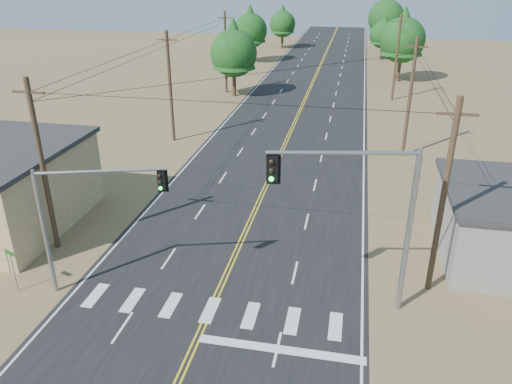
# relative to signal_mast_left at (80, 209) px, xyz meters

# --- Properties ---
(road) EXTENTS (15.00, 200.00, 0.02)m
(road) POSITION_rel_signal_mast_left_xyz_m (6.44, 21.46, -4.54)
(road) COLOR black
(road) RESTS_ON ground
(utility_pole_left_near) EXTENTS (1.80, 0.30, 10.00)m
(utility_pole_left_near) POSITION_rel_signal_mast_left_xyz_m (-4.06, 3.46, 0.57)
(utility_pole_left_near) COLOR #4C3826
(utility_pole_left_near) RESTS_ON ground
(utility_pole_left_mid) EXTENTS (1.80, 0.30, 10.00)m
(utility_pole_left_mid) POSITION_rel_signal_mast_left_xyz_m (-4.06, 23.46, 0.57)
(utility_pole_left_mid) COLOR #4C3826
(utility_pole_left_mid) RESTS_ON ground
(utility_pole_left_far) EXTENTS (1.80, 0.30, 10.00)m
(utility_pole_left_far) POSITION_rel_signal_mast_left_xyz_m (-4.06, 43.46, 0.57)
(utility_pole_left_far) COLOR #4C3826
(utility_pole_left_far) RESTS_ON ground
(utility_pole_right_near) EXTENTS (1.80, 0.30, 10.00)m
(utility_pole_right_near) POSITION_rel_signal_mast_left_xyz_m (16.94, 3.46, 0.57)
(utility_pole_right_near) COLOR #4C3826
(utility_pole_right_near) RESTS_ON ground
(utility_pole_right_mid) EXTENTS (1.80, 0.30, 10.00)m
(utility_pole_right_mid) POSITION_rel_signal_mast_left_xyz_m (16.94, 23.46, 0.57)
(utility_pole_right_mid) COLOR #4C3826
(utility_pole_right_mid) RESTS_ON ground
(utility_pole_right_far) EXTENTS (1.80, 0.30, 10.00)m
(utility_pole_right_far) POSITION_rel_signal_mast_left_xyz_m (16.94, 43.46, 0.57)
(utility_pole_right_far) COLOR #4C3826
(utility_pole_right_far) RESTS_ON ground
(signal_mast_left) EXTENTS (5.95, 1.95, 6.65)m
(signal_mast_left) POSITION_rel_signal_mast_left_xyz_m (0.00, 0.00, 0.00)
(signal_mast_left) COLOR gray
(signal_mast_left) RESTS_ON ground
(signal_mast_right) EXTENTS (6.53, 1.60, 8.21)m
(signal_mast_right) POSITION_rel_signal_mast_left_xyz_m (13.47, 1.10, 0.99)
(signal_mast_right) COLOR gray
(signal_mast_right) RESTS_ON ground
(street_sign) EXTENTS (0.67, 0.28, 2.37)m
(street_sign) POSITION_rel_signal_mast_left_xyz_m (-3.62, -0.93, -2.96)
(street_sign) COLOR gray
(street_sign) RESTS_ON ground
(tree_left_near) EXTENTS (5.74, 5.74, 9.56)m
(tree_left_near) POSITION_rel_signal_mast_left_xyz_m (-2.56, 41.67, 1.30)
(tree_left_near) COLOR #3F2D1E
(tree_left_near) RESTS_ON ground
(tree_left_mid) EXTENTS (5.63, 5.63, 9.38)m
(tree_left_mid) POSITION_rel_signal_mast_left_xyz_m (-5.55, 65.49, 1.19)
(tree_left_mid) COLOR #3F2D1E
(tree_left_mid) RESTS_ON ground
(tree_left_far) EXTENTS (5.02, 5.02, 8.36)m
(tree_left_far) POSITION_rel_signal_mast_left_xyz_m (-2.56, 81.84, 0.56)
(tree_left_far) COLOR #3F2D1E
(tree_left_far) RESTS_ON ground
(tree_right_near) EXTENTS (6.18, 6.18, 10.30)m
(tree_right_near) POSITION_rel_signal_mast_left_xyz_m (18.27, 54.73, 1.75)
(tree_right_near) COLOR #3F2D1E
(tree_right_near) RESTS_ON ground
(tree_right_mid) EXTENTS (4.59, 4.59, 7.65)m
(tree_right_mid) POSITION_rel_signal_mast_left_xyz_m (16.37, 72.44, 0.13)
(tree_right_mid) COLOR #3F2D1E
(tree_right_mid) RESTS_ON ground
(tree_right_far) EXTENTS (6.62, 6.62, 11.03)m
(tree_right_far) POSITION_rel_signal_mast_left_xyz_m (16.99, 81.94, 2.20)
(tree_right_far) COLOR #3F2D1E
(tree_right_far) RESTS_ON ground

